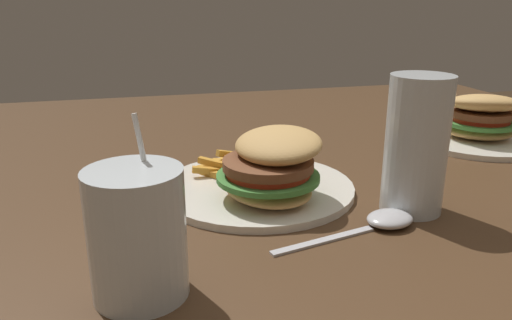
{
  "coord_description": "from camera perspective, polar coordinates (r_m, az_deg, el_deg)",
  "views": [
    {
      "loc": [
        0.59,
        -0.29,
        1.0
      ],
      "look_at": [
        -0.04,
        -0.13,
        0.79
      ],
      "focal_mm": 35.0,
      "sensor_mm": 36.0,
      "label": 1
    }
  ],
  "objects": [
    {
      "name": "beer_glass",
      "position": [
        0.65,
        17.78,
        1.06
      ],
      "size": [
        0.08,
        0.08,
        0.17
      ],
      "color": "silver",
      "rests_on": "dining_table"
    },
    {
      "name": "dining_table",
      "position": [
        0.76,
        10.43,
        -11.75
      ],
      "size": [
        1.58,
        1.41,
        0.74
      ],
      "color": "#4C331E",
      "rests_on": "ground_plane"
    },
    {
      "name": "meal_plate_near",
      "position": [
        0.67,
        0.92,
        -1.62
      ],
      "size": [
        0.27,
        0.27,
        0.1
      ],
      "color": "silver",
      "rests_on": "dining_table"
    },
    {
      "name": "spoon",
      "position": [
        0.61,
        14.21,
        -6.74
      ],
      "size": [
        0.07,
        0.19,
        0.02
      ],
      "rotation": [
        0.0,
        0.0,
        1.8
      ],
      "color": "silver",
      "rests_on": "dining_table"
    },
    {
      "name": "juice_glass",
      "position": [
        0.46,
        -13.37,
        -8.69
      ],
      "size": [
        0.09,
        0.09,
        0.16
      ],
      "color": "silver",
      "rests_on": "dining_table"
    },
    {
      "name": "meal_plate_far",
      "position": [
        1.01,
        24.22,
        3.7
      ],
      "size": [
        0.24,
        0.24,
        0.1
      ],
      "color": "silver",
      "rests_on": "dining_table"
    }
  ]
}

